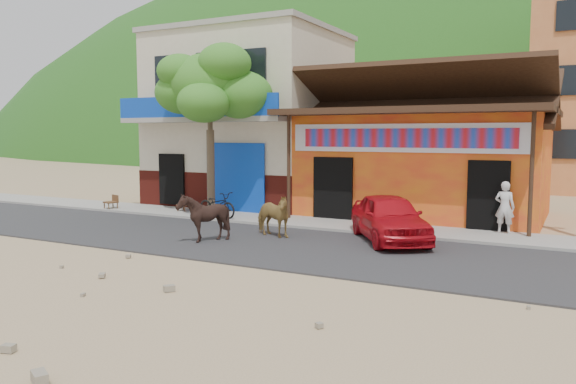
% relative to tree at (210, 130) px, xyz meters
% --- Properties ---
extents(ground, '(120.00, 120.00, 0.00)m').
position_rel_tree_xyz_m(ground, '(4.60, -5.80, -3.12)').
color(ground, '#9E825B').
rests_on(ground, ground).
extents(road, '(60.00, 5.00, 0.04)m').
position_rel_tree_xyz_m(road, '(4.60, -3.30, -3.10)').
color(road, '#28282B').
rests_on(road, ground).
extents(sidewalk, '(60.00, 2.00, 0.12)m').
position_rel_tree_xyz_m(sidewalk, '(4.60, 0.20, -3.06)').
color(sidewalk, gray).
rests_on(sidewalk, ground).
extents(dance_club, '(8.00, 6.00, 3.60)m').
position_rel_tree_xyz_m(dance_club, '(6.60, 4.20, -1.32)').
color(dance_club, orange).
rests_on(dance_club, ground).
extents(cafe_building, '(7.00, 6.00, 7.00)m').
position_rel_tree_xyz_m(cafe_building, '(-0.90, 4.20, 0.38)').
color(cafe_building, beige).
rests_on(cafe_building, ground).
extents(hillside, '(100.00, 40.00, 24.00)m').
position_rel_tree_xyz_m(hillside, '(4.60, 64.20, 8.88)').
color(hillside, '#194C14').
rests_on(hillside, ground).
extents(tree, '(3.00, 3.00, 6.00)m').
position_rel_tree_xyz_m(tree, '(0.00, 0.00, 0.00)').
color(tree, '#2D721E').
rests_on(tree, sidewalk).
extents(cow_tan, '(1.58, 1.06, 1.23)m').
position_rel_tree_xyz_m(cow_tan, '(3.82, -2.40, -2.47)').
color(cow_tan, olive).
rests_on(cow_tan, road).
extents(cow_dark, '(1.50, 1.42, 1.35)m').
position_rel_tree_xyz_m(cow_dark, '(2.56, -3.94, -2.40)').
color(cow_dark, black).
rests_on(cow_dark, road).
extents(red_car, '(3.39, 4.02, 1.30)m').
position_rel_tree_xyz_m(red_car, '(7.00, -1.45, -2.43)').
color(red_car, red).
rests_on(red_car, road).
extents(scooter, '(1.77, 0.91, 0.89)m').
position_rel_tree_xyz_m(scooter, '(0.60, -0.50, -2.56)').
color(scooter, black).
rests_on(scooter, sidewalk).
extents(pedestrian, '(0.59, 0.42, 1.51)m').
position_rel_tree_xyz_m(pedestrian, '(9.71, 0.86, -2.25)').
color(pedestrian, silver).
rests_on(pedestrian, sidewalk).
extents(cafe_chair_left, '(0.56, 0.56, 0.96)m').
position_rel_tree_xyz_m(cafe_chair_left, '(-4.40, -0.45, -2.52)').
color(cafe_chair_left, '#50361A').
rests_on(cafe_chair_left, sidewalk).
extents(cafe_chair_right, '(0.42, 0.42, 0.89)m').
position_rel_tree_xyz_m(cafe_chair_right, '(-1.47, 0.32, -2.55)').
color(cafe_chair_right, '#452C17').
rests_on(cafe_chair_right, sidewalk).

